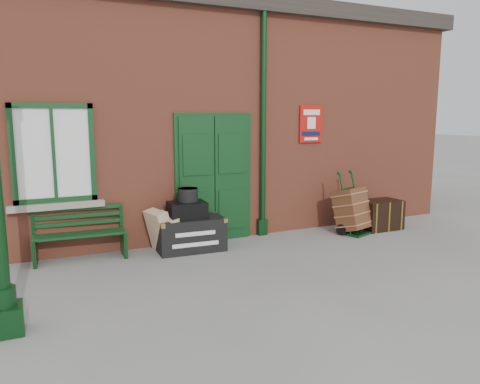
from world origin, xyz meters
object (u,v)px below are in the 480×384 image
houdini_trunk (190,234)px  dark_trunk (380,215)px  porter_trolley (352,210)px  bench (80,232)px

houdini_trunk → dark_trunk: bearing=0.2°
dark_trunk → porter_trolley: bearing=-176.1°
bench → houdini_trunk: 1.74m
houdini_trunk → bench: bearing=174.3°
bench → houdini_trunk: bench is taller
bench → houdini_trunk: size_ratio=1.27×
houdini_trunk → porter_trolley: size_ratio=0.95×
houdini_trunk → dark_trunk: dark_trunk is taller
houdini_trunk → porter_trolley: bearing=-1.2°
bench → dark_trunk: bench is taller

